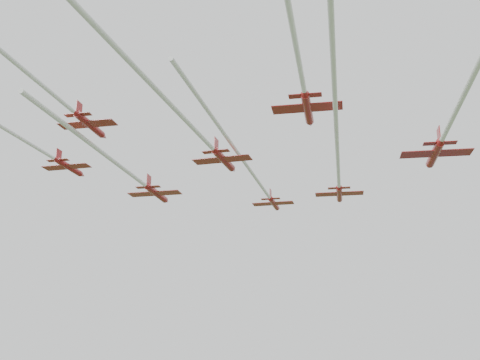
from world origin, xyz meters
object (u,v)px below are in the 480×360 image
at_px(jet_row3_left, 10,132).
at_px(jet_row4_left, 36,80).
at_px(jet_row4_right, 293,27).
at_px(jet_lead, 255,176).
at_px(jet_row3_mid, 193,128).
at_px(jet_row3_right, 448,126).
at_px(jet_row2_right, 338,160).
at_px(jet_row2_left, 134,176).

relative_size(jet_row3_left, jet_row4_left, 1.13).
bearing_deg(jet_row4_right, jet_row3_left, 152.60).
relative_size(jet_lead, jet_row3_mid, 1.22).
xyz_separation_m(jet_row3_left, jet_row3_right, (55.04, 19.82, -1.90)).
bearing_deg(jet_row4_left, jet_row4_right, -11.49).
height_order(jet_lead, jet_row2_right, jet_lead).
height_order(jet_row2_right, jet_row3_left, jet_row3_left).
relative_size(jet_row2_left, jet_row2_right, 0.77).
bearing_deg(jet_row2_right, jet_row3_left, -165.20).
xyz_separation_m(jet_row2_left, jet_row3_left, (-5.79, -20.78, 1.48)).
bearing_deg(jet_row2_right, jet_row4_right, -96.09).
bearing_deg(jet_row3_right, jet_row4_left, -160.56).
height_order(jet_lead, jet_row3_left, jet_lead).
distance_m(jet_row2_right, jet_row4_left, 42.20).
height_order(jet_row2_right, jet_row4_right, jet_row4_right).
bearing_deg(jet_row3_mid, jet_lead, 88.12).
relative_size(jet_lead, jet_row3_left, 1.12).
relative_size(jet_row3_mid, jet_row4_right, 0.82).
distance_m(jet_row2_left, jet_row3_mid, 24.84).
bearing_deg(jet_row2_right, jet_lead, 134.52).
bearing_deg(jet_row2_right, jet_row3_mid, -143.38).
distance_m(jet_row2_right, jet_row4_right, 33.72).
xyz_separation_m(jet_row4_left, jet_row4_right, (30.19, 1.57, -0.53)).
relative_size(jet_row2_right, jet_row4_right, 0.96).
bearing_deg(jet_row2_left, jet_row2_right, -8.44).
bearing_deg(jet_row4_right, jet_row3_mid, 126.36).
xyz_separation_m(jet_lead, jet_row2_left, (-15.66, -12.98, -1.44)).
distance_m(jet_lead, jet_row4_left, 44.80).
relative_size(jet_row3_right, jet_row4_left, 0.94).
distance_m(jet_row3_right, jet_row4_left, 50.16).
bearing_deg(jet_lead, jet_row2_left, -153.68).
bearing_deg(jet_row4_left, jet_row3_mid, 43.08).
bearing_deg(jet_row4_right, jet_row3_right, 55.36).
distance_m(jet_row2_left, jet_row3_left, 21.62).
height_order(jet_row2_left, jet_row3_right, jet_row2_left).
distance_m(jet_row2_left, jet_row3_right, 49.26).
bearing_deg(jet_lead, jet_row4_left, -111.37).
distance_m(jet_lead, jet_row4_right, 49.04).
xyz_separation_m(jet_lead, jet_row4_right, (23.94, -42.79, -0.65)).
distance_m(jet_row2_left, jet_row4_left, 32.78).
distance_m(jet_row3_right, jet_row4_right, 30.44).
xyz_separation_m(jet_row3_mid, jet_row4_left, (-10.57, -16.62, 1.67)).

